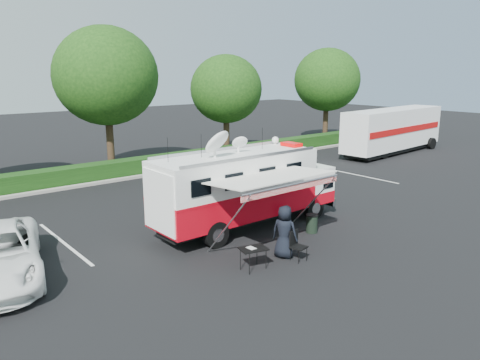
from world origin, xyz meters
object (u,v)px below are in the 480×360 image
at_px(command_truck, 246,187).
at_px(semi_trailer, 393,130).
at_px(trash_bin, 312,223).
at_px(folding_table, 253,249).

relative_size(command_truck, semi_trailer, 0.75).
bearing_deg(trash_bin, semi_trailer, 24.36).
height_order(trash_bin, semi_trailer, semi_trailer).
distance_m(command_truck, trash_bin, 2.98).
bearing_deg(trash_bin, folding_table, -163.92).
xyz_separation_m(command_truck, trash_bin, (1.62, -2.11, -1.33)).
bearing_deg(semi_trailer, folding_table, -157.09).
relative_size(trash_bin, semi_trailer, 0.07).
bearing_deg(semi_trailer, command_truck, -162.74).
height_order(command_truck, folding_table, command_truck).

